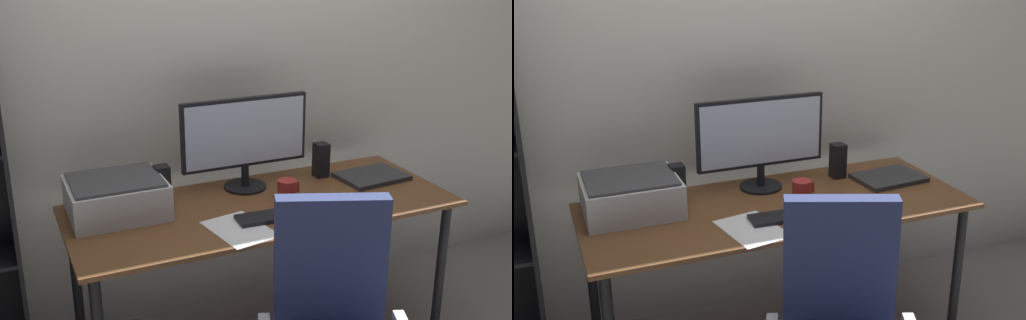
% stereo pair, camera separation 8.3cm
% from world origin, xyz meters
% --- Properties ---
extents(back_wall, '(6.40, 0.10, 2.60)m').
position_xyz_m(back_wall, '(0.00, 0.52, 1.30)').
color(back_wall, silver).
rests_on(back_wall, ground).
extents(desk, '(1.71, 0.70, 0.74)m').
position_xyz_m(desk, '(0.00, 0.00, 0.66)').
color(desk, brown).
rests_on(desk, ground).
extents(monitor, '(0.61, 0.20, 0.44)m').
position_xyz_m(monitor, '(0.01, 0.21, 0.99)').
color(monitor, black).
rests_on(monitor, desk).
extents(keyboard, '(0.29, 0.12, 0.02)m').
position_xyz_m(keyboard, '(-0.03, -0.16, 0.75)').
color(keyboard, black).
rests_on(keyboard, desk).
extents(mouse, '(0.06, 0.10, 0.03)m').
position_xyz_m(mouse, '(0.17, -0.15, 0.76)').
color(mouse, black).
rests_on(mouse, desk).
extents(coffee_mug, '(0.10, 0.09, 0.09)m').
position_xyz_m(coffee_mug, '(0.13, 0.01, 0.78)').
color(coffee_mug, '#B72D28').
rests_on(coffee_mug, desk).
extents(laptop, '(0.34, 0.26, 0.02)m').
position_xyz_m(laptop, '(0.62, 0.07, 0.75)').
color(laptop, '#2D2D30').
rests_on(laptop, desk).
extents(speaker_left, '(0.06, 0.07, 0.17)m').
position_xyz_m(speaker_left, '(-0.40, 0.20, 0.82)').
color(speaker_left, black).
rests_on(speaker_left, desk).
extents(speaker_right, '(0.06, 0.07, 0.17)m').
position_xyz_m(speaker_right, '(0.41, 0.20, 0.82)').
color(speaker_right, black).
rests_on(speaker_right, desk).
extents(printer, '(0.40, 0.34, 0.16)m').
position_xyz_m(printer, '(-0.61, 0.15, 0.82)').
color(printer, silver).
rests_on(printer, desk).
extents(paper_sheet, '(0.26, 0.33, 0.00)m').
position_xyz_m(paper_sheet, '(-0.19, -0.20, 0.74)').
color(paper_sheet, white).
rests_on(paper_sheet, desk).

